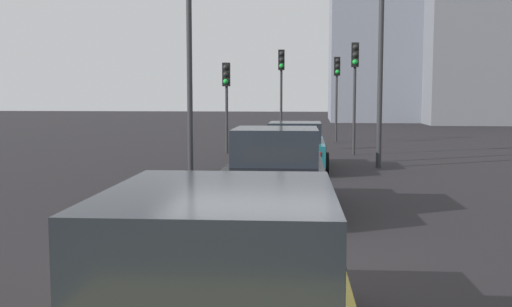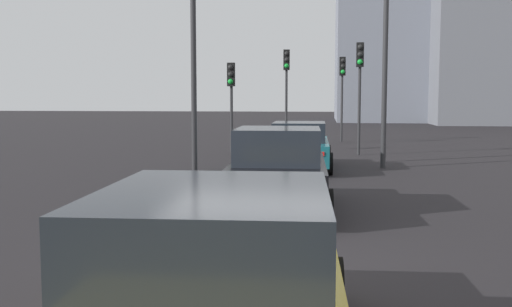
# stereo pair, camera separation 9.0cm
# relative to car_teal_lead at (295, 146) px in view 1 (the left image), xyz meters

# --- Properties ---
(ground_plane) EXTENTS (160.00, 160.00, 0.20)m
(ground_plane) POSITION_rel_car_teal_lead_xyz_m (-9.80, 0.19, -0.80)
(ground_plane) COLOR black
(car_teal_lead) EXTENTS (4.32, 2.01, 1.44)m
(car_teal_lead) POSITION_rel_car_teal_lead_xyz_m (0.00, 0.00, 0.00)
(car_teal_lead) COLOR #19606B
(car_teal_lead) RESTS_ON ground_plane
(car_black_second) EXTENTS (4.10, 2.07, 1.62)m
(car_black_second) POSITION_rel_car_teal_lead_xyz_m (-6.71, 0.12, 0.07)
(car_black_second) COLOR black
(car_black_second) RESTS_ON ground_plane
(car_yellow_third) EXTENTS (4.63, 2.13, 1.56)m
(car_yellow_third) POSITION_rel_car_teal_lead_xyz_m (-13.73, 0.02, 0.05)
(car_yellow_third) COLOR gold
(car_yellow_third) RESTS_ON ground_plane
(traffic_light_near_left) EXTENTS (0.32, 0.29, 3.50)m
(traffic_light_near_left) POSITION_rel_car_teal_lead_xyz_m (4.69, 2.83, 1.83)
(traffic_light_near_left) COLOR #2D2D30
(traffic_light_near_left) RESTS_ON ground_plane
(traffic_light_near_right) EXTENTS (0.32, 0.29, 4.21)m
(traffic_light_near_right) POSITION_rel_car_teal_lead_xyz_m (4.56, -2.05, 2.32)
(traffic_light_near_right) COLOR #2D2D30
(traffic_light_near_right) RESTS_ON ground_plane
(traffic_light_far_left) EXTENTS (0.32, 0.30, 4.29)m
(traffic_light_far_left) POSITION_rel_car_teal_lead_xyz_m (8.68, 0.95, 2.38)
(traffic_light_far_left) COLOR #2D2D30
(traffic_light_far_left) RESTS_ON ground_plane
(traffic_light_far_right) EXTENTS (0.33, 0.30, 4.13)m
(traffic_light_far_right) POSITION_rel_car_teal_lead_xyz_m (11.26, -1.61, 2.26)
(traffic_light_far_right) COLOR #2D2D30
(traffic_light_far_right) RESTS_ON ground_plane
(street_lamp_far) EXTENTS (0.56, 0.36, 8.46)m
(street_lamp_far) POSITION_rel_car_teal_lead_xyz_m (0.61, -2.57, 4.20)
(street_lamp_far) COLOR #2D2D30
(street_lamp_far) RESTS_ON ground_plane
(building_facade_left) EXTENTS (14.48, 9.03, 13.35)m
(building_facade_left) POSITION_rel_car_teal_lead_xyz_m (35.17, -13.81, 5.97)
(building_facade_left) COLOR slate
(building_facade_left) RESTS_ON ground_plane
(building_facade_center) EXTENTS (12.71, 7.95, 13.09)m
(building_facade_center) POSITION_rel_car_teal_lead_xyz_m (38.61, -5.81, 5.84)
(building_facade_center) COLOR gray
(building_facade_center) RESTS_ON ground_plane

